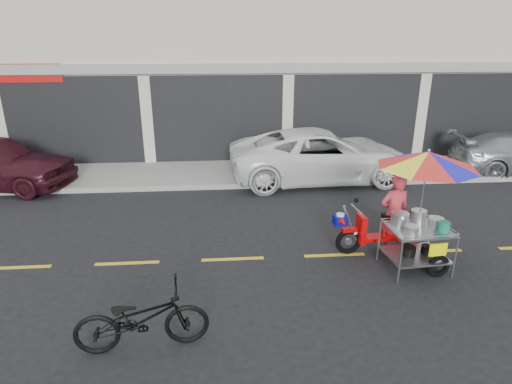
{
  "coord_description": "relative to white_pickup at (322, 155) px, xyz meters",
  "views": [
    {
      "loc": [
        -2.13,
        -7.31,
        4.07
      ],
      "look_at": [
        -1.5,
        0.6,
        1.15
      ],
      "focal_mm": 30.0,
      "sensor_mm": 36.0,
      "label": 1
    }
  ],
  "objects": [
    {
      "name": "ground",
      "position": [
        -0.77,
        -4.67,
        -0.75
      ],
      "size": [
        90.0,
        90.0,
        0.0
      ],
      "primitive_type": "plane",
      "color": "black"
    },
    {
      "name": "sidewalk",
      "position": [
        -0.77,
        0.83,
        -0.67
      ],
      "size": [
        45.0,
        3.0,
        0.15
      ],
      "primitive_type": "cube",
      "color": "gray",
      "rests_on": "ground"
    },
    {
      "name": "shophouse_block",
      "position": [
        2.05,
        5.92,
        3.49
      ],
      "size": [
        36.0,
        8.11,
        10.4
      ],
      "color": "beige",
      "rests_on": "ground"
    },
    {
      "name": "centerline",
      "position": [
        -0.77,
        -4.67,
        -0.75
      ],
      "size": [
        42.0,
        0.1,
        0.01
      ],
      "primitive_type": "cube",
      "color": "gold",
      "rests_on": "ground"
    },
    {
      "name": "white_pickup",
      "position": [
        0.0,
        0.0,
        0.0
      ],
      "size": [
        5.53,
        2.79,
        1.5
      ],
      "primitive_type": "imported",
      "rotation": [
        0.0,
        0.0,
        1.63
      ],
      "color": "white",
      "rests_on": "ground"
    },
    {
      "name": "near_bicycle",
      "position": [
        -4.06,
        -7.05,
        -0.28
      ],
      "size": [
        1.86,
        0.82,
        0.95
      ],
      "primitive_type": "imported",
      "rotation": [
        0.0,
        0.0,
        1.68
      ],
      "color": "black",
      "rests_on": "ground"
    },
    {
      "name": "food_vendor_rig",
      "position": [
        0.5,
        -4.98,
        0.67
      ],
      "size": [
        2.35,
        1.87,
        2.26
      ],
      "rotation": [
        0.0,
        0.0,
        0.08
      ],
      "color": "black",
      "rests_on": "ground"
    }
  ]
}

